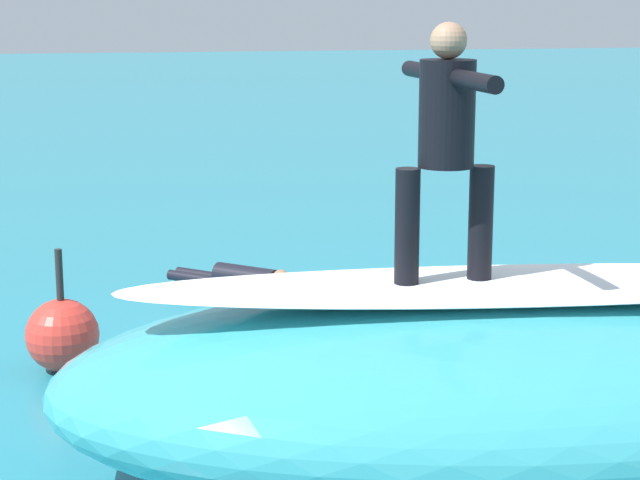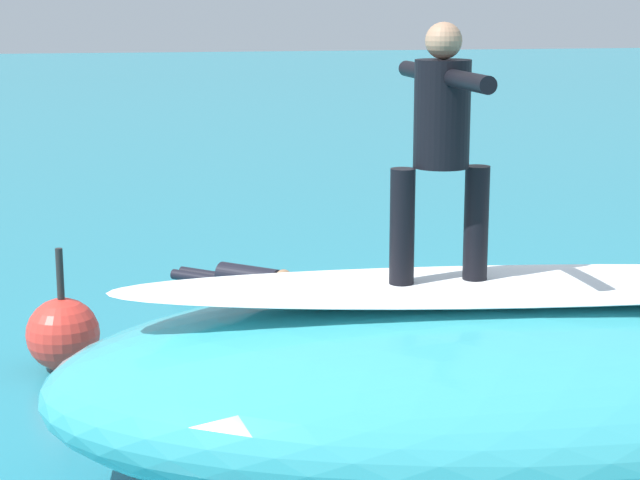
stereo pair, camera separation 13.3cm
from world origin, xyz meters
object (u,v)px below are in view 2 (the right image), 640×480
Objects in this scene: surfer_paddling at (240,277)px; buoy_marker at (63,334)px; surfboard_riding at (438,287)px; surfer_riding at (442,133)px; surfboard_paddling at (249,293)px.

buoy_marker is at bearing -87.73° from surfer_paddling.
surfboard_riding is at bearing -40.17° from surfer_paddling.
surfboard_riding is 1.04m from surfer_riding.
buoy_marker reaches higher than surfer_paddling.
surfboard_riding is 1.06× the size of surfboard_paddling.
surfboard_riding is at bearing 131.95° from buoy_marker.
surfer_paddling is (0.71, -5.15, -1.17)m from surfboard_riding.
surfboard_riding is 1.76× the size of surfer_paddling.
surfboard_paddling is at bearing -84.60° from surfer_riding.
surfboard_paddling is at bearing -132.01° from buoy_marker.
surfboard_riding reaches higher than surfboard_paddling.
surfer_paddling is at bearing 180.00° from surfboard_paddling.
buoy_marker is (1.97, 2.19, 0.29)m from surfboard_paddling.
surfer_riding is at bearing -41.03° from surfboard_paddling.
surfboard_paddling is at bearing -84.60° from surfboard_riding.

